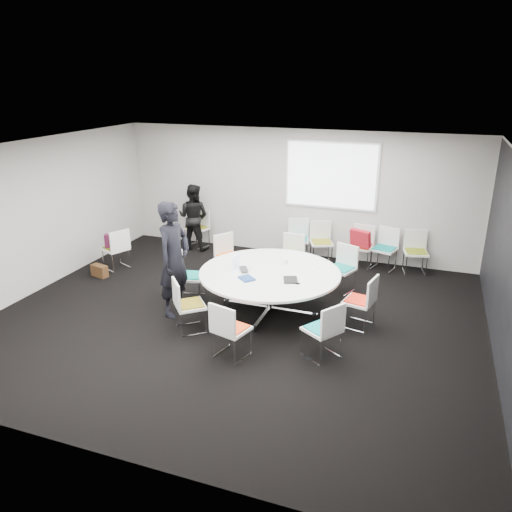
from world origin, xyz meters
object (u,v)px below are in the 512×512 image
(chair_back_a, at_px, (298,247))
(chair_person_back, at_px, (198,235))
(chair_ring_f, at_px, (190,315))
(chair_spare_left, at_px, (117,256))
(chair_back_b, at_px, (321,250))
(conference_table, at_px, (270,281))
(cup, at_px, (286,262))
(chair_back_d, at_px, (384,257))
(brown_bag, at_px, (100,271))
(chair_ring_b, at_px, (341,277))
(chair_ring_c, at_px, (290,265))
(chair_back_e, at_px, (415,260))
(laptop, at_px, (246,269))
(person_back, at_px, (193,217))
(chair_ring_e, at_px, (190,285))
(chair_ring_h, at_px, (322,340))
(chair_ring_d, at_px, (229,265))
(chair_ring_a, at_px, (359,311))
(chair_back_c, at_px, (361,254))
(chair_ring_g, at_px, (231,340))
(maroon_bag, at_px, (115,241))
(person_main, at_px, (174,259))

(chair_back_a, relative_size, chair_person_back, 1.00)
(chair_ring_f, relative_size, chair_spare_left, 1.00)
(chair_back_b, bearing_deg, conference_table, 60.93)
(chair_back_b, height_order, cup, chair_back_b)
(chair_back_b, distance_m, chair_back_d, 1.34)
(chair_spare_left, bearing_deg, brown_bag, -166.48)
(chair_ring_b, height_order, brown_bag, chair_ring_b)
(chair_back_b, bearing_deg, chair_ring_b, 93.70)
(chair_ring_c, height_order, chair_back_d, same)
(chair_back_e, height_order, laptop, chair_back_e)
(chair_back_b, xyz_separation_m, person_back, (-3.01, -0.11, 0.50))
(chair_ring_e, distance_m, chair_ring_h, 2.94)
(chair_back_d, bearing_deg, chair_ring_d, 44.21)
(chair_ring_a, bearing_deg, chair_ring_f, 124.85)
(chair_ring_b, xyz_separation_m, chair_back_d, (0.64, 1.44, 0.00))
(chair_back_e, bearing_deg, laptop, 34.10)
(chair_back_c, bearing_deg, chair_ring_c, 47.73)
(chair_ring_b, bearing_deg, chair_back_c, -74.63)
(chair_ring_g, bearing_deg, maroon_bag, 161.61)
(chair_back_e, bearing_deg, maroon_bag, 5.61)
(chair_spare_left, relative_size, person_back, 0.57)
(chair_ring_h, distance_m, chair_back_b, 3.96)
(laptop, bearing_deg, chair_back_b, -42.98)
(conference_table, xyz_separation_m, chair_back_b, (0.30, 2.67, -0.28))
(chair_ring_e, height_order, chair_ring_f, same)
(chair_spare_left, bearing_deg, person_main, -98.79)
(conference_table, bearing_deg, laptop, -170.59)
(chair_ring_h, height_order, person_main, person_main)
(person_back, bearing_deg, maroon_bag, 60.46)
(chair_ring_c, relative_size, person_back, 0.57)
(chair_ring_d, xyz_separation_m, chair_ring_f, (0.27, -2.28, 0.00))
(conference_table, distance_m, chair_ring_b, 1.63)
(chair_ring_f, xyz_separation_m, laptop, (0.57, 1.04, 0.47))
(chair_ring_h, xyz_separation_m, chair_back_e, (1.07, 3.90, 0.00))
(chair_ring_e, relative_size, chair_back_e, 1.00)
(chair_back_b, bearing_deg, cup, 63.55)
(conference_table, height_order, brown_bag, conference_table)
(chair_back_a, bearing_deg, conference_table, 80.69)
(maroon_bag, bearing_deg, person_main, -33.14)
(chair_ring_a, height_order, chair_person_back, same)
(person_back, bearing_deg, chair_ring_f, 114.84)
(chair_ring_b, xyz_separation_m, chair_back_c, (0.16, 1.44, 0.00))
(person_main, xyz_separation_m, brown_bag, (-2.27, 0.94, -0.86))
(chair_back_c, xyz_separation_m, chair_back_e, (1.11, 0.01, 0.00))
(chair_ring_h, bearing_deg, conference_table, 78.68)
(chair_ring_f, bearing_deg, chair_ring_c, 121.20)
(cup, bearing_deg, chair_back_b, 86.15)
(chair_back_c, relative_size, chair_back_d, 1.00)
(chair_spare_left, bearing_deg, chair_ring_b, -60.14)
(cup, bearing_deg, chair_ring_g, -95.51)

